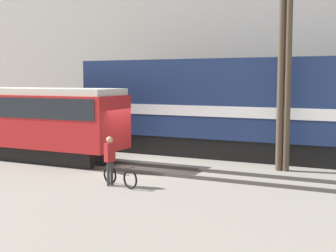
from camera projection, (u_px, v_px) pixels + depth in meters
The scene contains 10 objects.
ground_plane at pixel (135, 166), 20.48m from camera, with size 120.00×120.00×0.00m, color gray.
track_near at pixel (128, 167), 19.97m from camera, with size 60.00×1.50×0.14m.
track_far at pixel (177, 151), 24.34m from camera, with size 60.00×1.51×0.14m.
building_backdrop at pixel (227, 23), 30.45m from camera, with size 38.66×6.00×14.89m.
freight_locomotive at pixel (272, 107), 21.93m from camera, with size 19.18×3.04×5.36m.
streetcar at pixel (15, 118), 22.56m from camera, with size 11.47×2.54×3.39m.
bicycle at pixel (120, 177), 16.60m from camera, with size 1.72×0.66×0.75m.
person at pixel (110, 156), 16.67m from camera, with size 0.31×0.41×1.78m.
utility_pole_left at pixel (281, 80), 19.21m from camera, with size 0.28×0.28×7.56m.
utility_pole_center at pixel (288, 62), 19.01m from camera, with size 0.27×0.27×9.04m.
Camera 1 is at (10.23, -17.49, 3.81)m, focal length 50.00 mm.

